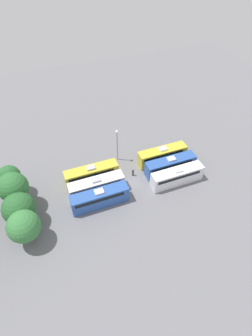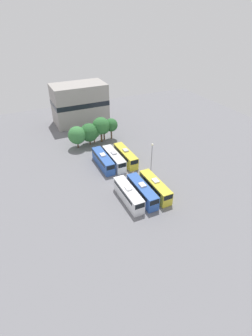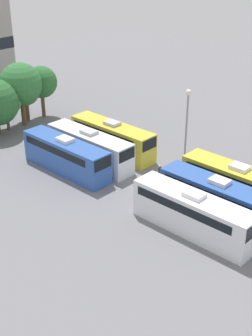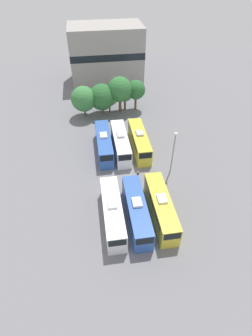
{
  "view_description": "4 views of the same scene",
  "coord_description": "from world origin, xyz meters",
  "px_view_note": "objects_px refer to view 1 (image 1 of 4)",
  "views": [
    {
      "loc": [
        -32.17,
        14.11,
        38.15
      ],
      "look_at": [
        1.22,
        1.21,
        2.91
      ],
      "focal_mm": 28.0,
      "sensor_mm": 36.0,
      "label": 1
    },
    {
      "loc": [
        -22.37,
        -46.93,
        36.18
      ],
      "look_at": [
        -0.31,
        -0.21,
        3.31
      ],
      "focal_mm": 28.0,
      "sensor_mm": 36.0,
      "label": 2
    },
    {
      "loc": [
        -29.49,
        -24.94,
        21.25
      ],
      "look_at": [
        -0.98,
        1.65,
        1.68
      ],
      "focal_mm": 50.0,
      "sensor_mm": 36.0,
      "label": 3
    },
    {
      "loc": [
        -4.79,
        -29.49,
        28.94
      ],
      "look_at": [
        -0.27,
        0.25,
        2.2
      ],
      "focal_mm": 28.0,
      "sensor_mm": 36.0,
      "label": 4
    }
  ],
  "objects_px": {
    "light_pole": "(117,140)",
    "tree_1": "(19,209)",
    "bus_4": "(97,186)",
    "tree_4": "(10,189)",
    "tree_2": "(16,203)",
    "tree_3": "(13,187)",
    "worker_person": "(133,172)",
    "bus_0": "(177,176)",
    "tree_5": "(9,176)",
    "bus_2": "(162,155)",
    "bus_5": "(91,174)",
    "bus_1": "(170,165)",
    "bus_3": "(100,198)",
    "tree_0": "(24,226)"
  },
  "relations": [
    {
      "from": "worker_person",
      "to": "tree_4",
      "type": "distance_m",
      "value": 22.78
    },
    {
      "from": "bus_0",
      "to": "bus_2",
      "type": "bearing_deg",
      "value": -0.9
    },
    {
      "from": "tree_4",
      "to": "tree_3",
      "type": "bearing_deg",
      "value": -145.21
    },
    {
      "from": "bus_0",
      "to": "tree_2",
      "type": "bearing_deg",
      "value": 84.84
    },
    {
      "from": "tree_1",
      "to": "bus_2",
      "type": "bearing_deg",
      "value": -79.3
    },
    {
      "from": "light_pole",
      "to": "tree_3",
      "type": "distance_m",
      "value": 21.23
    },
    {
      "from": "tree_1",
      "to": "tree_2",
      "type": "height_order",
      "value": "tree_1"
    },
    {
      "from": "bus_1",
      "to": "bus_2",
      "type": "xyz_separation_m",
      "value": [
        3.33,
        0.14,
        0.0
      ]
    },
    {
      "from": "tree_4",
      "to": "tree_5",
      "type": "height_order",
      "value": "tree_5"
    },
    {
      "from": "bus_1",
      "to": "bus_4",
      "type": "bearing_deg",
      "value": 90.15
    },
    {
      "from": "bus_5",
      "to": "tree_2",
      "type": "xyz_separation_m",
      "value": [
        -3.86,
        13.82,
        1.9
      ]
    },
    {
      "from": "bus_0",
      "to": "tree_2",
      "type": "xyz_separation_m",
      "value": [
        2.62,
        29.01,
        1.9
      ]
    },
    {
      "from": "bus_4",
      "to": "tree_4",
      "type": "bearing_deg",
      "value": 78.63
    },
    {
      "from": "tree_4",
      "to": "bus_3",
      "type": "bearing_deg",
      "value": -112.23
    },
    {
      "from": "bus_0",
      "to": "bus_5",
      "type": "height_order",
      "value": "same"
    },
    {
      "from": "bus_2",
      "to": "tree_1",
      "type": "bearing_deg",
      "value": 100.7
    },
    {
      "from": "bus_3",
      "to": "tree_0",
      "type": "xyz_separation_m",
      "value": [
        -2.96,
        12.76,
        2.19
      ]
    },
    {
      "from": "tree_2",
      "to": "tree_1",
      "type": "bearing_deg",
      "value": -166.04
    },
    {
      "from": "bus_2",
      "to": "tree_4",
      "type": "height_order",
      "value": "tree_4"
    },
    {
      "from": "bus_2",
      "to": "bus_3",
      "type": "relative_size",
      "value": 1.0
    },
    {
      "from": "bus_5",
      "to": "worker_person",
      "type": "distance_m",
      "value": 8.25
    },
    {
      "from": "bus_0",
      "to": "tree_5",
      "type": "xyz_separation_m",
      "value": [
        8.36,
        29.47,
        2.79
      ]
    },
    {
      "from": "light_pole",
      "to": "tree_1",
      "type": "distance_m",
      "value": 22.31
    },
    {
      "from": "worker_person",
      "to": "tree_3",
      "type": "bearing_deg",
      "value": 89.61
    },
    {
      "from": "bus_4",
      "to": "tree_2",
      "type": "distance_m",
      "value": 14.0
    },
    {
      "from": "tree_3",
      "to": "worker_person",
      "type": "bearing_deg",
      "value": -90.39
    },
    {
      "from": "bus_4",
      "to": "tree_1",
      "type": "distance_m",
      "value": 13.79
    },
    {
      "from": "tree_1",
      "to": "tree_4",
      "type": "distance_m",
      "value": 5.11
    },
    {
      "from": "tree_3",
      "to": "bus_1",
      "type": "bearing_deg",
      "value": -93.37
    },
    {
      "from": "bus_0",
      "to": "light_pole",
      "type": "relative_size",
      "value": 1.37
    },
    {
      "from": "light_pole",
      "to": "tree_2",
      "type": "xyz_separation_m",
      "value": [
        -7.79,
        20.6,
        -1.5
      ]
    },
    {
      "from": "worker_person",
      "to": "tree_2",
      "type": "bearing_deg",
      "value": 95.54
    },
    {
      "from": "bus_2",
      "to": "bus_1",
      "type": "bearing_deg",
      "value": -177.57
    },
    {
      "from": "light_pole",
      "to": "bus_1",
      "type": "bearing_deg",
      "value": -129.94
    },
    {
      "from": "bus_1",
      "to": "tree_5",
      "type": "xyz_separation_m",
      "value": [
        5.19,
        29.71,
        2.79
      ]
    },
    {
      "from": "tree_1",
      "to": "tree_4",
      "type": "height_order",
      "value": "tree_1"
    },
    {
      "from": "worker_person",
      "to": "tree_3",
      "type": "relative_size",
      "value": 0.23
    },
    {
      "from": "bus_5",
      "to": "bus_3",
      "type": "bearing_deg",
      "value": 177.58
    },
    {
      "from": "bus_1",
      "to": "bus_2",
      "type": "height_order",
      "value": "same"
    },
    {
      "from": "bus_3",
      "to": "tree_2",
      "type": "bearing_deg",
      "value": 79.98
    },
    {
      "from": "bus_4",
      "to": "tree_4",
      "type": "relative_size",
      "value": 1.9
    },
    {
      "from": "tree_5",
      "to": "light_pole",
      "type": "bearing_deg",
      "value": -84.44
    },
    {
      "from": "tree_4",
      "to": "tree_5",
      "type": "bearing_deg",
      "value": -6.25
    },
    {
      "from": "bus_5",
      "to": "tree_1",
      "type": "height_order",
      "value": "tree_1"
    },
    {
      "from": "light_pole",
      "to": "bus_5",
      "type": "bearing_deg",
      "value": 120.12
    },
    {
      "from": "bus_5",
      "to": "tree_4",
      "type": "xyz_separation_m",
      "value": [
        -0.42,
        14.54,
        1.99
      ]
    },
    {
      "from": "light_pole",
      "to": "tree_2",
      "type": "height_order",
      "value": "light_pole"
    },
    {
      "from": "bus_0",
      "to": "bus_5",
      "type": "relative_size",
      "value": 1.0
    },
    {
      "from": "bus_1",
      "to": "bus_2",
      "type": "distance_m",
      "value": 3.33
    },
    {
      "from": "bus_4",
      "to": "tree_5",
      "type": "relative_size",
      "value": 1.58
    }
  ]
}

